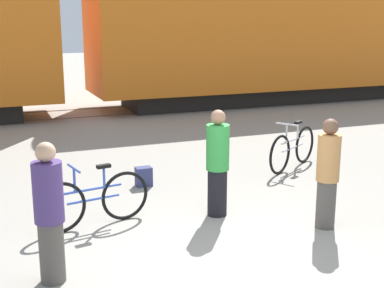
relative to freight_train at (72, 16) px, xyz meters
name	(u,v)px	position (x,y,z in m)	size (l,w,h in m)	color
ground_plane	(236,263)	(0.00, -11.12, -2.94)	(80.00, 80.00, 0.00)	gray
freight_train	(72,16)	(0.00, 0.00, 0.00)	(29.06, 2.86, 5.55)	black
rail_near	(81,117)	(0.00, -0.72, -2.93)	(41.06, 0.07, 0.01)	#4C4238
rail_far	(73,110)	(0.00, 0.72, -2.93)	(41.06, 0.07, 0.01)	#4C4238
bicycle_silver	(293,148)	(2.89, -7.74, -2.54)	(1.58, 0.97, 0.95)	black
bicycle_blue	(94,200)	(-1.35, -9.30, -2.55)	(1.68, 0.46, 0.91)	black
person_in_green	(218,164)	(0.46, -9.54, -2.13)	(0.34, 0.34, 1.61)	black
person_in_tan	(328,174)	(1.69, -10.54, -2.15)	(0.32, 0.32, 1.57)	#514C47
person_in_purple	(49,213)	(-2.11, -10.76, -2.12)	(0.33, 0.33, 1.62)	#514C47
backpack	(144,177)	(-0.16, -7.76, -2.77)	(0.28, 0.20, 0.34)	navy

